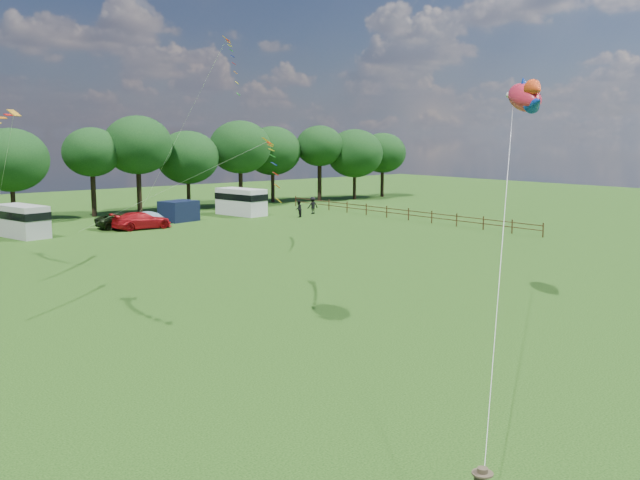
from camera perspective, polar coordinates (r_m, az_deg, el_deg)
ground_plane at (r=25.32m, az=11.87°, el=-11.09°), size 180.00×180.00×0.00m
tree_line at (r=73.77m, az=-20.71°, el=6.37°), size 102.98×10.98×10.27m
fence at (r=71.15m, az=6.22°, el=2.25°), size 0.12×33.12×1.20m
car_c at (r=65.14m, az=-14.07°, el=1.52°), size 5.20×2.42×1.53m
car_d at (r=66.28m, az=-15.39°, el=1.52°), size 5.29×2.83×1.38m
campervan_c at (r=63.23m, az=-22.76°, el=1.49°), size 3.25×5.67×2.62m
campervan_d at (r=74.52m, az=-6.33°, el=3.13°), size 3.19×5.91×2.76m
tent_greyblue at (r=67.12m, az=-13.61°, el=1.10°), size 3.64×3.99×2.71m
awning_navy at (r=70.22m, az=-11.23°, el=2.29°), size 3.65×3.20×1.98m
fish_kite at (r=35.18m, az=16.19°, el=10.93°), size 2.85×3.53×1.94m
streamer_kite_c at (r=34.48m, az=-3.89°, el=6.60°), size 3.14×5.04×2.82m
walker_a at (r=72.10m, az=-1.73°, el=2.50°), size 0.98×0.91×1.72m
walker_b at (r=75.15m, az=-0.59°, el=2.79°), size 1.24×0.71×1.81m
streamer_kite_d at (r=49.49m, az=-7.12°, el=14.48°), size 2.70×5.17×4.31m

